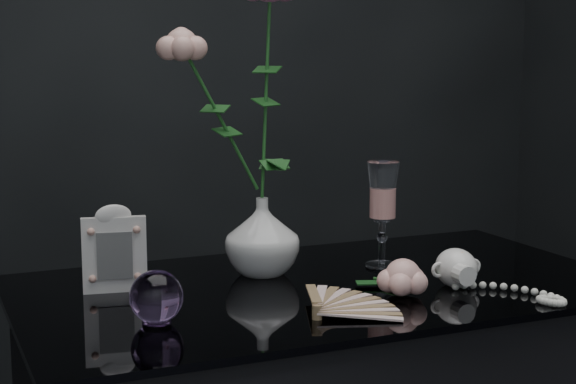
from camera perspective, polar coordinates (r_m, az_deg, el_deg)
name	(u,v)px	position (r m, az deg, el deg)	size (l,w,h in m)	color
vase	(262,236)	(1.59, -1.68, -2.89)	(0.13, 0.13, 0.14)	silver
wine_glass	(382,215)	(1.65, 6.13, -1.47)	(0.06, 0.06, 0.20)	white
picture_frame	(114,248)	(1.50, -11.17, -3.60)	(0.11, 0.08, 0.15)	silver
paperweight	(156,297)	(1.32, -8.51, -6.72)	(0.08, 0.08, 0.08)	#A175BE
paper_fan	(317,311)	(1.34, 1.90, -7.67)	(0.26, 0.20, 0.03)	beige
loose_rose	(403,278)	(1.47, 7.44, -5.50)	(0.14, 0.18, 0.06)	#FFAFA4
pearl_jar	(456,266)	(1.54, 10.83, -4.74)	(0.23, 0.24, 0.07)	white
roses	(244,84)	(1.54, -2.84, 6.98)	(0.26, 0.12, 0.47)	#DDA192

